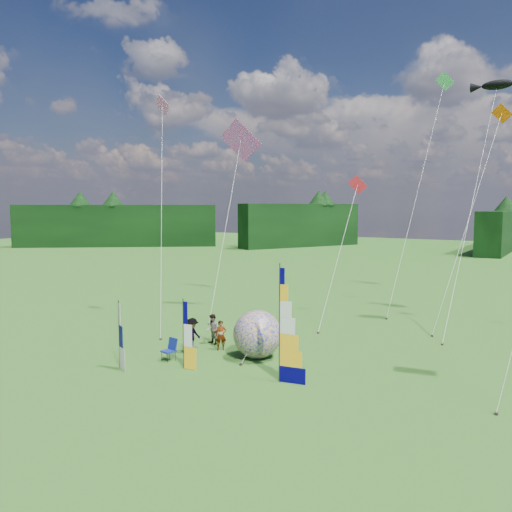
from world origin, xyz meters
The scene contains 17 objects.
ground centered at (0.00, 0.00, 0.00)m, with size 220.00×220.00×0.00m, color #456529.
treeline_ring centered at (0.00, 0.00, 4.00)m, with size 210.00×210.00×8.00m, color black, non-canonical shape.
feather_banner_main centered at (0.93, 2.96, 2.59)m, with size 1.39×0.10×5.17m, color #030053, non-canonical shape.
side_banner_left centered at (-3.90, 2.00, 1.66)m, with size 0.93×0.10×3.32m, color yellow, non-canonical shape.
side_banner_far centered at (-6.59, 0.38, 1.61)m, with size 0.95×0.10×3.22m, color white, non-canonical shape.
bol_inflatable centered at (-1.83, 5.40, 1.26)m, with size 2.52×2.52×2.52m, color #001CA2.
spectator_a centered at (-4.30, 5.53, 0.82)m, with size 0.60×0.39×1.64m, color #66594C.
spectator_b centered at (-5.39, 6.19, 0.87)m, with size 0.84×0.42×1.74m, color #66594C.
spectator_c centered at (-5.30, 4.28, 0.95)m, with size 1.22×0.45×1.89m, color #66594C.
spectator_d centered at (-3.23, 6.66, 0.77)m, with size 0.90×0.37×1.54m, color #66594C.
camp_chair centered at (-5.37, 2.51, 0.58)m, with size 0.67×0.67×1.15m, color navy, non-canonical shape.
kite_whale centered at (6.01, 19.11, 9.06)m, with size 3.41×14.65×18.13m, color black, non-canonical shape.
kite_rainbow_delta centered at (-9.40, 12.93, 7.83)m, with size 7.14×11.68×15.65m, color #D60003, non-canonical shape.
small_kite_red centered at (-1.67, 15.40, 5.33)m, with size 2.87×9.74×10.66m, color red, non-canonical shape.
small_kite_orange centered at (5.90, 18.49, 7.64)m, with size 4.55×9.59×15.28m, color #D85504, non-canonical shape.
small_kite_pink centered at (-11.16, 8.24, 8.22)m, with size 7.77×8.55×16.44m, color pink, non-canonical shape.
small_kite_green centered at (1.51, 22.52, 9.62)m, with size 3.76×11.74×19.23m, color green, non-canonical shape.
Camera 1 is at (11.96, -15.89, 7.81)m, focal length 35.00 mm.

